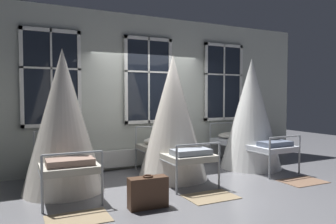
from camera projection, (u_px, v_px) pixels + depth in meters
ground at (169, 177)px, 6.37m from camera, size 18.02×18.02×0.00m
back_wall_with_windows at (147, 92)px, 7.29m from camera, size 8.56×0.10×3.36m
window_bank at (149, 115)px, 7.21m from camera, size 5.22×0.10×2.81m
cot_first at (63, 122)px, 5.35m from camera, size 1.33×2.00×2.36m
cot_second at (173, 119)px, 6.20m from camera, size 1.33×2.00×2.36m
cot_third at (251, 115)px, 7.16m from camera, size 1.33×1.99×2.41m
rug_first at (78, 219)px, 4.16m from camera, size 0.81×0.57×0.01m
rug_second at (211, 197)px, 5.07m from camera, size 0.81×0.57×0.01m
rug_third at (303, 181)px, 5.99m from camera, size 0.82×0.58×0.01m
suitcase_dark at (148, 192)px, 4.57m from camera, size 0.57×0.24×0.47m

